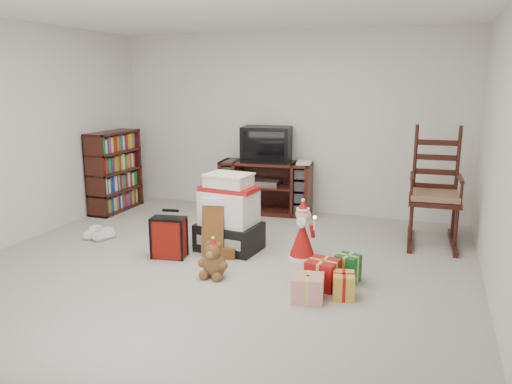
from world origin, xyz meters
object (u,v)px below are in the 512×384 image
Objects in this scene: gift_pile at (229,218)px; sneaker_pair at (98,235)px; bookshelf at (115,173)px; crt_television at (267,144)px; teddy_bear at (214,262)px; rocking_chair at (434,202)px; mrs_claus_figurine at (231,223)px; tv_stand at (266,187)px; gift_cluster at (331,279)px; red_suitcase at (169,238)px; santa_figurine at (302,237)px.

sneaker_pair is (-1.62, -0.17, -0.32)m from gift_pile.
bookshelf is 2.22m from crt_television.
gift_pile reaches higher than teddy_bear.
rocking_chair is 2.30× the size of mrs_claus_figurine.
bookshelf is at bearing -168.70° from tv_stand.
tv_stand is 3.97× the size of sneaker_pair.
rocking_chair reaches higher than mrs_claus_figurine.
crt_television reaches higher than tv_stand.
tv_stand reaches higher than teddy_bear.
bookshelf reaches higher than sneaker_pair.
bookshelf is 4.33m from rocking_chair.
teddy_bear is at bearing -178.11° from gift_cluster.
teddy_bear is (0.30, -2.43, -0.21)m from tv_stand.
gift_pile reaches higher than mrs_claus_figurine.
tv_stand is 0.94× the size of rocking_chair.
gift_cluster is at bearing -23.41° from gift_pile.
crt_television reaches higher than mrs_claus_figurine.
gift_pile is 1.09× the size of gift_cluster.
tv_stand is 2.32m from rocking_chair.
gift_cluster is at bearing -35.77° from mrs_claus_figurine.
gift_cluster is (1.12, 0.04, -0.04)m from teddy_bear.
teddy_bear is (0.66, -0.32, -0.07)m from red_suitcase.
bookshelf is at bearing 129.21° from red_suitcase.
bookshelf is 2.20× the size of red_suitcase.
tv_stand is 1.66m from gift_pile.
sneaker_pair is 0.43× the size of gift_cluster.
bookshelf is 3.25m from santa_figurine.
santa_figurine is 1.93× the size of sneaker_pair.
red_suitcase is 1.57× the size of sneaker_pair.
sneaker_pair is (-3.74, -1.23, -0.43)m from rocking_chair.
bookshelf is 3.96m from gift_cluster.
bookshelf is 2.31m from red_suitcase.
santa_figurine reaches higher than sneaker_pair.
mrs_claus_figurine is (-0.92, 0.27, -0.01)m from santa_figurine.
gift_cluster is at bearing -67.12° from crt_television.
gift_pile reaches higher than santa_figurine.
crt_television reaches higher than gift_pile.
gift_pile is (-2.11, -1.06, -0.11)m from rocking_chair.
crt_television is (-0.13, 1.67, 0.61)m from gift_pile.
rocking_chair reaches higher than santa_figurine.
tv_stand is at bearing 15.93° from bookshelf.
teddy_bear is 1.02m from santa_figurine.
crt_television is at bearing 100.80° from gift_pile.
mrs_claus_figurine is (0.41, 0.71, 0.01)m from red_suitcase.
red_suitcase is (-0.37, -2.11, -0.14)m from tv_stand.
teddy_bear is 1.13m from gift_cluster.
mrs_claus_figurine is 1.84× the size of sneaker_pair.
red_suitcase is at bearing -120.04° from mrs_claus_figurine.
bookshelf is at bearing 121.16° from sneaker_pair.
tv_stand is at bearing 96.96° from teddy_bear.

